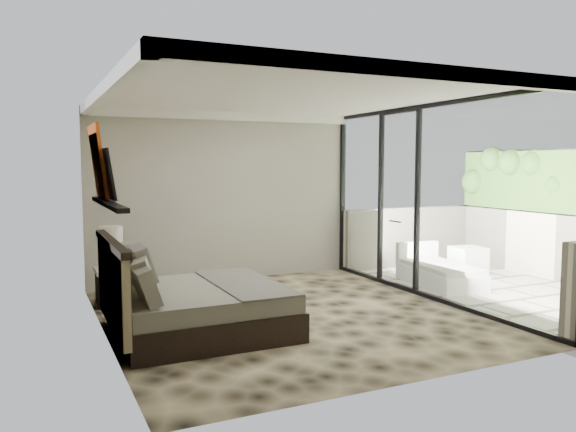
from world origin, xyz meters
name	(u,v)px	position (x,y,z in m)	size (l,w,h in m)	color
floor	(289,315)	(0.00, 0.00, 0.00)	(5.00, 5.00, 0.00)	black
ceiling	(289,96)	(0.00, 0.00, 2.79)	(4.50, 5.00, 0.02)	silver
back_wall	(225,197)	(0.00, 2.49, 1.40)	(4.50, 0.02, 2.80)	gray
left_wall	(104,214)	(-2.24, 0.00, 1.40)	(0.02, 5.00, 2.80)	gray
glass_wall	(431,202)	(2.25, 0.00, 1.40)	(0.08, 5.00, 2.80)	white
terrace_slab	(505,292)	(3.75, 0.00, -0.06)	(3.00, 5.00, 0.12)	beige
parapet_far	(566,248)	(5.10, 0.00, 0.55)	(0.30, 5.00, 1.10)	#BBB298
foliage_hedge	(569,182)	(5.10, 0.00, 1.65)	(0.36, 4.60, 1.10)	#467D27
picture_ledge	(108,204)	(-2.18, 0.10, 1.50)	(0.12, 2.20, 0.05)	black
bed	(191,306)	(-1.33, -0.22, 0.32)	(1.96, 1.90, 1.08)	black
nightstand	(116,285)	(-1.93, 1.53, 0.27)	(0.54, 0.54, 0.54)	black
table_lamp	(111,241)	(-1.97, 1.57, 0.88)	(0.31, 0.31, 0.57)	black
abstract_canvas	(98,161)	(-2.19, 0.84, 1.97)	(0.04, 0.90, 0.90)	#A11E0D
framed_print	(109,174)	(-2.14, 0.30, 1.82)	(0.03, 0.50, 0.60)	black
ottoman	(468,262)	(3.92, 1.00, 0.25)	(0.51, 0.51, 0.51)	silver
lounger	(438,273)	(2.99, 0.67, 0.19)	(0.96, 1.64, 0.61)	white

